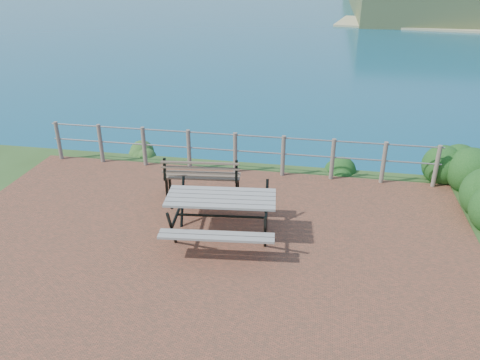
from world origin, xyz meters
name	(u,v)px	position (x,y,z in m)	size (l,w,h in m)	color
ground	(201,248)	(0.00, 0.00, 0.00)	(10.00, 7.00, 0.12)	brown
safety_railing	(235,150)	(0.00, 3.35, 0.57)	(9.40, 0.10, 1.00)	#6B5B4C
picnic_table	(221,212)	(0.29, 0.45, 0.53)	(2.05, 1.71, 0.83)	gray
park_bench	(202,170)	(-0.48, 2.04, 0.61)	(1.68, 0.58, 0.93)	brown
shrub_right_edge	(457,184)	(5.19, 3.60, 0.00)	(1.09, 1.09, 1.56)	#123B13
shrub_lip_west	(143,152)	(-2.68, 4.17, 0.00)	(0.74, 0.74, 0.47)	#26541F
shrub_lip_east	(342,171)	(2.57, 3.89, 0.00)	(0.74, 0.74, 0.46)	#123B13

